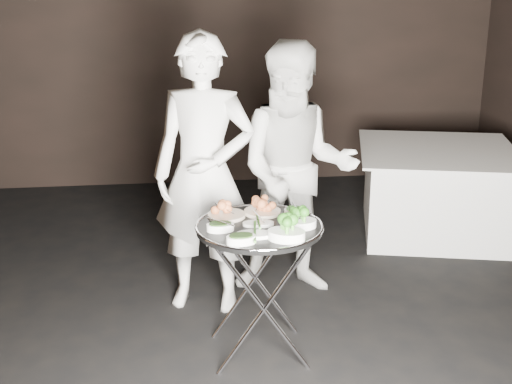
{
  "coord_description": "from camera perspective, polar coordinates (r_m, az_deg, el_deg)",
  "views": [
    {
      "loc": [
        -0.27,
        -3.62,
        2.22
      ],
      "look_at": [
        0.19,
        0.22,
        0.95
      ],
      "focal_mm": 50.0,
      "sensor_mm": 36.0,
      "label": 1
    }
  ],
  "objects": [
    {
      "name": "waiter_left",
      "position": [
        4.56,
        -4.18,
        1.38
      ],
      "size": [
        0.75,
        0.59,
        1.81
      ],
      "primitive_type": "imported",
      "rotation": [
        0.0,
        0.0,
        -0.27
      ],
      "color": "silver",
      "rests_on": "floor"
    },
    {
      "name": "spinach_bowl_a",
      "position": [
        3.9,
        -2.88,
        -2.72
      ],
      "size": [
        0.16,
        0.1,
        0.06
      ],
      "rotation": [
        0.0,
        0.0,
        0.04
      ],
      "color": "white",
      "rests_on": "serving_tray"
    },
    {
      "name": "potato_plate_b",
      "position": [
        4.16,
        0.52,
        -1.27
      ],
      "size": [
        0.22,
        0.22,
        0.08
      ],
      "rotation": [
        0.0,
        0.0,
        -0.31
      ],
      "color": "beige",
      "rests_on": "serving_tray"
    },
    {
      "name": "broccoli_bowl_b",
      "position": [
        3.78,
        2.46,
        -3.29
      ],
      "size": [
        0.24,
        0.2,
        0.08
      ],
      "rotation": [
        0.0,
        0.0,
        -0.35
      ],
      "color": "white",
      "rests_on": "serving_tray"
    },
    {
      "name": "waiter_right",
      "position": [
        4.78,
        3.22,
        1.7
      ],
      "size": [
        0.92,
        0.77,
        1.73
      ],
      "primitive_type": "imported",
      "rotation": [
        0.0,
        0.0,
        -0.14
      ],
      "color": "silver",
      "rests_on": "floor"
    },
    {
      "name": "dining_table",
      "position": [
        6.15,
        14.15,
        0.09
      ],
      "size": [
        1.27,
        1.27,
        0.72
      ],
      "rotation": [
        0.0,
        0.0,
        -0.24
      ],
      "color": "silver",
      "rests_on": "floor"
    },
    {
      "name": "wall_back",
      "position": [
        7.19,
        -4.85,
        12.41
      ],
      "size": [
        6.0,
        0.05,
        3.0
      ],
      "primitive_type": "cube",
      "color": "black",
      "rests_on": "floor"
    },
    {
      "name": "asparagus_plate_a",
      "position": [
        3.98,
        0.19,
        -2.46
      ],
      "size": [
        0.18,
        0.11,
        0.04
      ],
      "rotation": [
        0.0,
        0.0,
        -0.04
      ],
      "color": "white",
      "rests_on": "serving_tray"
    },
    {
      "name": "serving_tray",
      "position": [
        3.98,
        0.26,
        -2.84
      ],
      "size": [
        0.72,
        0.72,
        0.04
      ],
      "color": "black",
      "rests_on": "tray_stand"
    },
    {
      "name": "spinach_bowl_b",
      "position": [
        3.73,
        -1.2,
        -3.7
      ],
      "size": [
        0.17,
        0.12,
        0.06
      ],
      "rotation": [
        0.0,
        0.0,
        0.12
      ],
      "color": "white",
      "rests_on": "serving_tray"
    },
    {
      "name": "broccoli_bowl_a",
      "position": [
        3.95,
        3.66,
        -2.42
      ],
      "size": [
        0.19,
        0.15,
        0.07
      ],
      "rotation": [
        0.0,
        0.0,
        0.19
      ],
      "color": "white",
      "rests_on": "serving_tray"
    },
    {
      "name": "floor",
      "position": [
        4.27,
        -2.31,
        -13.55
      ],
      "size": [
        6.0,
        7.0,
        0.05
      ],
      "primitive_type": "cube",
      "color": "black",
      "rests_on": "ground"
    },
    {
      "name": "serving_utensils",
      "position": [
        4.02,
        0.38,
        -1.66
      ],
      "size": [
        0.59,
        0.42,
        0.01
      ],
      "color": "silver",
      "rests_on": "serving_tray"
    },
    {
      "name": "asparagus_plate_b",
      "position": [
        3.82,
        -0.09,
        -3.32
      ],
      "size": [
        0.21,
        0.13,
        0.04
      ],
      "rotation": [
        0.0,
        0.0,
        -0.12
      ],
      "color": "white",
      "rests_on": "serving_tray"
    },
    {
      "name": "greens_bowl",
      "position": [
        4.11,
        3.09,
        -1.55
      ],
      "size": [
        0.12,
        0.12,
        0.07
      ],
      "rotation": [
        0.0,
        0.0,
        -0.23
      ],
      "color": "white",
      "rests_on": "serving_tray"
    },
    {
      "name": "potato_plate_a",
      "position": [
        4.1,
        -2.36,
        -1.54
      ],
      "size": [
        0.22,
        0.22,
        0.08
      ],
      "rotation": [
        0.0,
        0.0,
        -0.19
      ],
      "color": "beige",
      "rests_on": "serving_tray"
    },
    {
      "name": "tray_stand",
      "position": [
        4.12,
        0.25,
        -7.4
      ],
      "size": [
        0.53,
        0.45,
        0.78
      ],
      "rotation": [
        0.0,
        0.0,
        -0.12
      ],
      "color": "silver",
      "rests_on": "floor"
    }
  ]
}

